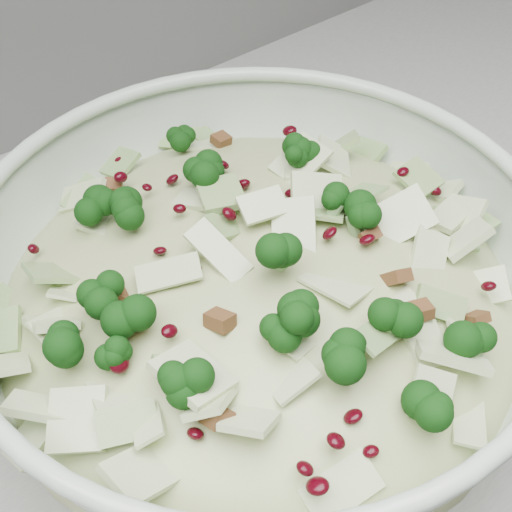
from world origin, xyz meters
The scene contains 3 objects.
counter centered at (0.00, 1.70, 0.45)m, with size 3.60×0.60×0.90m, color #B9BAB4.
mixing_bowl centered at (-0.49, 1.60, 0.98)m, with size 0.42×0.42×0.15m.
salad centered at (-0.49, 1.60, 1.00)m, with size 0.37×0.37×0.15m.
Camera 1 is at (-0.69, 1.36, 1.34)m, focal length 50.00 mm.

